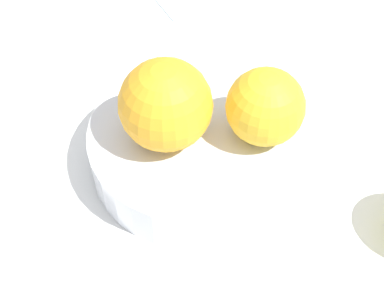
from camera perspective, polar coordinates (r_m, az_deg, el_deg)
The scene contains 4 objects.
ground_plane at distance 55.12cm, azimuth -0.00°, elevation -2.52°, with size 110.00×110.00×2.00cm, color white.
fruit_bowl at distance 52.55cm, azimuth -0.00°, elevation -0.41°, with size 19.72×19.72×4.72cm.
orange_in_bowl_0 at distance 48.28cm, azimuth 7.72°, elevation 3.89°, with size 7.11×7.11×7.11cm, color yellow.
orange_in_bowl_1 at distance 47.17cm, azimuth -2.79°, elevation 4.07°, with size 8.35×8.35×8.35cm, color #F9A823.
Camera 1 is at (31.99, -7.85, 43.19)cm, focal length 50.71 mm.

